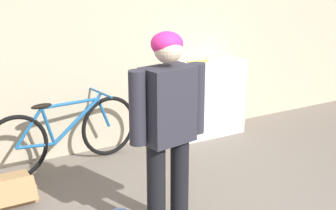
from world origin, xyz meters
TOP-DOWN VIEW (x-y plane):
  - wall_back at (0.00, 2.78)m, footprint 8.00×0.07m
  - side_shelf at (1.16, 2.54)m, footprint 1.04×0.39m
  - person at (-0.34, 0.82)m, footprint 0.64×0.30m
  - bicycle at (-0.65, 2.46)m, footprint 1.74×0.46m
  - banana at (1.04, 2.50)m, footprint 0.31×0.09m
  - cardboard_box at (-1.34, 2.03)m, footprint 0.42×0.50m

SIDE VIEW (x-z plane):
  - cardboard_box at x=-1.34m, z-range -0.04..0.21m
  - bicycle at x=-0.65m, z-range -0.01..0.74m
  - side_shelf at x=1.16m, z-range 0.00..0.95m
  - person at x=-0.34m, z-range 0.15..1.77m
  - banana at x=1.04m, z-range 0.95..0.99m
  - wall_back at x=0.00m, z-range 0.00..2.60m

